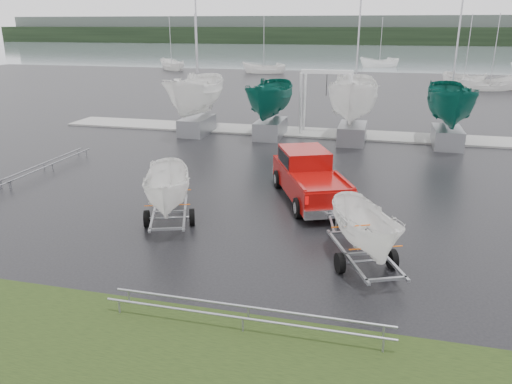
{
  "coord_description": "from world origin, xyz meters",
  "views": [
    {
      "loc": [
        6.78,
        -19.43,
        6.84
      ],
      "look_at": [
        2.64,
        -3.18,
        1.2
      ],
      "focal_mm": 35.0,
      "sensor_mm": 36.0,
      "label": 1
    }
  ],
  "objects_px": {
    "pickup_truck": "(308,175)",
    "boat_hoist": "(326,93)",
    "trailer_hitched": "(369,193)",
    "trailer_parked": "(166,155)"
  },
  "relations": [
    {
      "from": "trailer_hitched",
      "to": "trailer_parked",
      "type": "bearing_deg",
      "value": 142.0
    },
    {
      "from": "pickup_truck",
      "to": "boat_hoist",
      "type": "xyz_separation_m",
      "value": [
        -0.84,
        12.89,
        1.67
      ]
    },
    {
      "from": "trailer_parked",
      "to": "boat_hoist",
      "type": "bearing_deg",
      "value": 57.84
    },
    {
      "from": "pickup_truck",
      "to": "boat_hoist",
      "type": "bearing_deg",
      "value": 70.04
    },
    {
      "from": "trailer_parked",
      "to": "boat_hoist",
      "type": "xyz_separation_m",
      "value": [
        3.55,
        16.95,
        0.1
      ]
    },
    {
      "from": "trailer_parked",
      "to": "boat_hoist",
      "type": "height_order",
      "value": "trailer_parked"
    },
    {
      "from": "trailer_parked",
      "to": "trailer_hitched",
      "type": "bearing_deg",
      "value": -34.65
    },
    {
      "from": "pickup_truck",
      "to": "trailer_parked",
      "type": "height_order",
      "value": "trailer_parked"
    },
    {
      "from": "trailer_hitched",
      "to": "trailer_parked",
      "type": "distance_m",
      "value": 7.18
    },
    {
      "from": "trailer_hitched",
      "to": "trailer_parked",
      "type": "relative_size",
      "value": 0.9
    }
  ]
}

